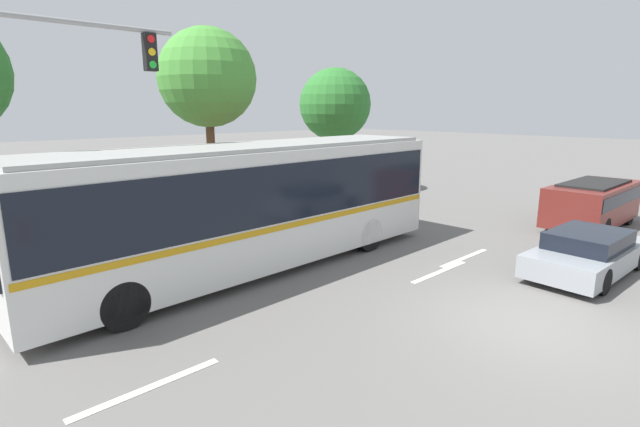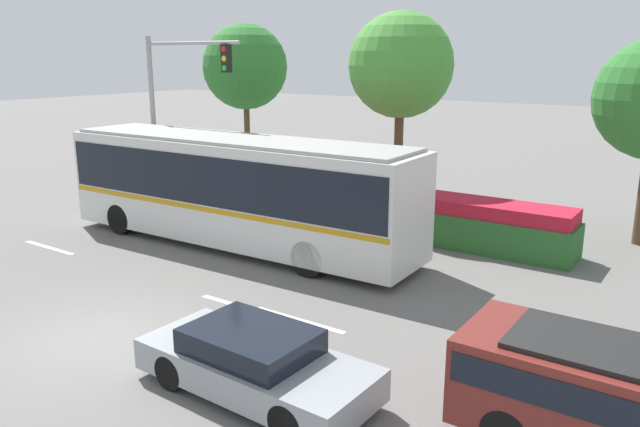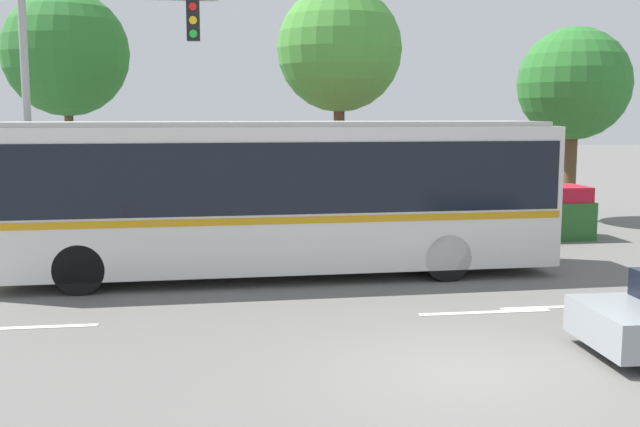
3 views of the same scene
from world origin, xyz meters
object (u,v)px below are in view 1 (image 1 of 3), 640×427
city_bus (253,199)px  sedan_foreground (588,253)px  suv_left_lane (592,201)px  street_tree_centre (208,78)px  street_tree_right (335,105)px  traffic_light_pole (37,111)px

city_bus → sedan_foreground: city_bus is taller
city_bus → suv_left_lane: (11.63, -4.67, -0.93)m
sedan_foreground → street_tree_centre: street_tree_centre is taller
city_bus → street_tree_right: street_tree_right is taller
traffic_light_pole → street_tree_centre: size_ratio=0.88×
sedan_foreground → traffic_light_pole: traffic_light_pole is taller
suv_left_lane → street_tree_centre: bearing=130.8°
street_tree_centre → street_tree_right: (7.89, 1.13, -0.91)m
city_bus → street_tree_centre: size_ratio=1.66×
city_bus → street_tree_centre: (2.35, 6.07, 3.45)m
street_tree_centre → traffic_light_pole: bearing=-147.1°
city_bus → traffic_light_pole: (-4.40, 1.70, 2.29)m
sedan_foreground → traffic_light_pole: bearing=144.2°
city_bus → street_tree_right: bearing=-146.3°
sedan_foreground → traffic_light_pole: (-10.50, 8.03, 3.62)m
street_tree_centre → street_tree_right: street_tree_centre is taller
traffic_light_pole → street_tree_right: traffic_light_pole is taller
street_tree_right → city_bus: bearing=-144.9°
city_bus → sedan_foreground: bearing=132.6°
city_bus → sedan_foreground: (6.10, -6.32, -1.34)m
sedan_foreground → suv_left_lane: (5.53, 1.65, 0.41)m
city_bus → sedan_foreground: 8.89m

